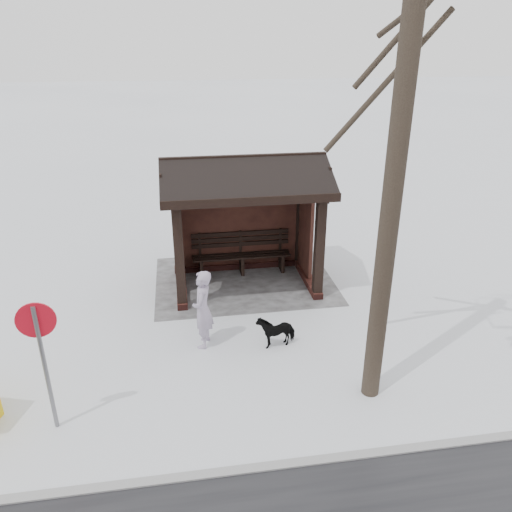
# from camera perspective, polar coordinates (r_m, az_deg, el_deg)

# --- Properties ---
(ground) EXTENTS (120.00, 120.00, 0.00)m
(ground) POSITION_cam_1_polar(r_m,az_deg,el_deg) (11.87, -1.23, -3.24)
(ground) COLOR silver
(ground) RESTS_ON ground
(kerb) EXTENTS (120.00, 0.15, 0.06)m
(kerb) POSITION_cam_1_polar(r_m,az_deg,el_deg) (7.48, 5.09, -22.51)
(kerb) COLOR gray
(kerb) RESTS_ON ground
(trampled_patch) EXTENTS (4.20, 3.20, 0.02)m
(trampled_patch) POSITION_cam_1_polar(r_m,az_deg,el_deg) (12.05, -1.36, -2.78)
(trampled_patch) COLOR gray
(trampled_patch) RESTS_ON ground
(bus_shelter) EXTENTS (3.60, 2.40, 3.09)m
(bus_shelter) POSITION_cam_1_polar(r_m,az_deg,el_deg) (11.21, -1.44, 7.03)
(bus_shelter) COLOR #3C1915
(bus_shelter) RESTS_ON ground
(pedestrian) EXTENTS (0.48, 0.63, 1.54)m
(pedestrian) POSITION_cam_1_polar(r_m,az_deg,el_deg) (9.34, -6.12, -6.08)
(pedestrian) COLOR #A293AD
(pedestrian) RESTS_ON ground
(dog) EXTENTS (0.77, 0.48, 0.61)m
(dog) POSITION_cam_1_polar(r_m,az_deg,el_deg) (9.56, 2.29, -8.44)
(dog) COLOR black
(dog) RESTS_ON ground
(road_sign) EXTENTS (0.54, 0.11, 2.12)m
(road_sign) POSITION_cam_1_polar(r_m,az_deg,el_deg) (7.66, -23.49, -8.70)
(road_sign) COLOR slate
(road_sign) RESTS_ON ground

